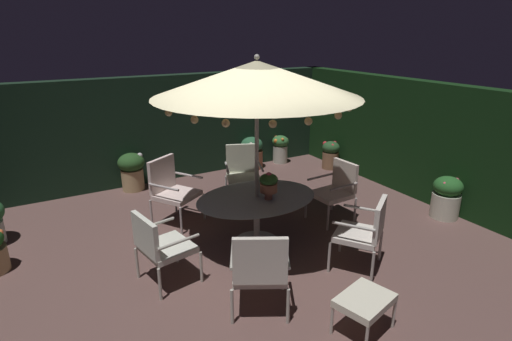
{
  "coord_description": "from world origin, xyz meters",
  "views": [
    {
      "loc": [
        -2.34,
        -4.44,
        2.95
      ],
      "look_at": [
        0.27,
        0.14,
        1.12
      ],
      "focal_mm": 28.36,
      "sensor_mm": 36.0,
      "label": 1
    }
  ],
  "objects_px": {
    "potted_plant_front_corner": "(280,148)",
    "potted_plant_left_near": "(252,152)",
    "potted_plant_back_right": "(330,154)",
    "patio_chair_southeast": "(243,171)",
    "patio_chair_southwest": "(160,244)",
    "potted_plant_back_left": "(132,170)",
    "patio_chair_northeast": "(366,229)",
    "patio_chair_east": "(336,188)",
    "patio_chair_north": "(260,267)",
    "ottoman_footrest": "(365,302)",
    "patio_dining_table": "(257,206)",
    "patio_chair_south": "(171,187)",
    "potted_plant_back_center": "(447,197)",
    "patio_umbrella": "(257,79)",
    "centerpiece_planter": "(269,183)"
  },
  "relations": [
    {
      "from": "patio_chair_east",
      "to": "potted_plant_back_right",
      "type": "height_order",
      "value": "patio_chair_east"
    },
    {
      "from": "potted_plant_left_near",
      "to": "centerpiece_planter",
      "type": "bearing_deg",
      "value": -115.37
    },
    {
      "from": "potted_plant_front_corner",
      "to": "potted_plant_left_near",
      "type": "distance_m",
      "value": 0.76
    },
    {
      "from": "centerpiece_planter",
      "to": "potted_plant_back_center",
      "type": "height_order",
      "value": "centerpiece_planter"
    },
    {
      "from": "patio_chair_southeast",
      "to": "potted_plant_back_left",
      "type": "xyz_separation_m",
      "value": [
        -1.59,
        1.58,
        -0.18
      ]
    },
    {
      "from": "potted_plant_front_corner",
      "to": "patio_chair_southeast",
      "type": "bearing_deg",
      "value": -138.84
    },
    {
      "from": "patio_umbrella",
      "to": "patio_chair_southeast",
      "type": "height_order",
      "value": "patio_umbrella"
    },
    {
      "from": "patio_chair_south",
      "to": "ottoman_footrest",
      "type": "bearing_deg",
      "value": -75.9
    },
    {
      "from": "patio_chair_southeast",
      "to": "potted_plant_left_near",
      "type": "xyz_separation_m",
      "value": [
        1.07,
        1.6,
        -0.23
      ]
    },
    {
      "from": "patio_chair_southwest",
      "to": "potted_plant_front_corner",
      "type": "xyz_separation_m",
      "value": [
        3.88,
        3.33,
        -0.19
      ]
    },
    {
      "from": "patio_chair_southeast",
      "to": "patio_chair_southwest",
      "type": "relative_size",
      "value": 1.11
    },
    {
      "from": "patio_umbrella",
      "to": "patio_chair_east",
      "type": "height_order",
      "value": "patio_umbrella"
    },
    {
      "from": "patio_umbrella",
      "to": "patio_chair_southwest",
      "type": "relative_size",
      "value": 2.92
    },
    {
      "from": "patio_chair_southwest",
      "to": "centerpiece_planter",
      "type": "bearing_deg",
      "value": 4.7
    },
    {
      "from": "potted_plant_back_right",
      "to": "patio_chair_southeast",
      "type": "bearing_deg",
      "value": -165.02
    },
    {
      "from": "potted_plant_back_left",
      "to": "patio_chair_northeast",
      "type": "bearing_deg",
      "value": -65.84
    },
    {
      "from": "patio_chair_north",
      "to": "patio_chair_south",
      "type": "height_order",
      "value": "patio_chair_south"
    },
    {
      "from": "patio_chair_south",
      "to": "potted_plant_left_near",
      "type": "xyz_separation_m",
      "value": [
        2.44,
        1.73,
        -0.24
      ]
    },
    {
      "from": "patio_chair_southwest",
      "to": "patio_chair_north",
      "type": "bearing_deg",
      "value": -54.46
    },
    {
      "from": "patio_chair_northeast",
      "to": "ottoman_footrest",
      "type": "bearing_deg",
      "value": -133.64
    },
    {
      "from": "patio_chair_south",
      "to": "potted_plant_back_center",
      "type": "relative_size",
      "value": 1.49
    },
    {
      "from": "potted_plant_back_right",
      "to": "potted_plant_back_center",
      "type": "height_order",
      "value": "potted_plant_back_center"
    },
    {
      "from": "potted_plant_back_right",
      "to": "patio_chair_northeast",
      "type": "bearing_deg",
      "value": -123.61
    },
    {
      "from": "potted_plant_left_near",
      "to": "potted_plant_back_right",
      "type": "bearing_deg",
      "value": -30.9
    },
    {
      "from": "potted_plant_back_right",
      "to": "ottoman_footrest",
      "type": "bearing_deg",
      "value": -125.9
    },
    {
      "from": "patio_chair_east",
      "to": "potted_plant_left_near",
      "type": "height_order",
      "value": "patio_chair_east"
    },
    {
      "from": "patio_chair_southwest",
      "to": "patio_chair_south",
      "type": "bearing_deg",
      "value": 66.98
    },
    {
      "from": "patio_chair_south",
      "to": "potted_plant_front_corner",
      "type": "xyz_separation_m",
      "value": [
        3.2,
        1.74,
        -0.24
      ]
    },
    {
      "from": "patio_chair_east",
      "to": "potted_plant_back_right",
      "type": "xyz_separation_m",
      "value": [
        1.59,
        2.05,
        -0.21
      ]
    },
    {
      "from": "potted_plant_back_right",
      "to": "potted_plant_back_left",
      "type": "bearing_deg",
      "value": 167.99
    },
    {
      "from": "ottoman_footrest",
      "to": "patio_chair_east",
      "type": "bearing_deg",
      "value": 55.96
    },
    {
      "from": "patio_chair_southwest",
      "to": "patio_dining_table",
      "type": "bearing_deg",
      "value": 10.81
    },
    {
      "from": "patio_dining_table",
      "to": "potted_plant_back_right",
      "type": "relative_size",
      "value": 2.84
    },
    {
      "from": "patio_dining_table",
      "to": "patio_chair_southeast",
      "type": "distance_m",
      "value": 1.54
    },
    {
      "from": "potted_plant_left_near",
      "to": "patio_chair_southwest",
      "type": "bearing_deg",
      "value": -133.13
    },
    {
      "from": "potted_plant_back_left",
      "to": "patio_chair_southeast",
      "type": "bearing_deg",
      "value": -44.77
    },
    {
      "from": "patio_chair_north",
      "to": "patio_chair_southeast",
      "type": "xyz_separation_m",
      "value": [
        1.28,
        2.79,
        0.02
      ]
    },
    {
      "from": "patio_umbrella",
      "to": "centerpiece_planter",
      "type": "height_order",
      "value": "patio_umbrella"
    },
    {
      "from": "patio_umbrella",
      "to": "patio_chair_southwest",
      "type": "xyz_separation_m",
      "value": [
        -1.5,
        -0.29,
        -1.82
      ]
    },
    {
      "from": "potted_plant_back_left",
      "to": "patio_chair_north",
      "type": "bearing_deg",
      "value": -85.98
    },
    {
      "from": "patio_chair_southwest",
      "to": "potted_plant_back_right",
      "type": "distance_m",
      "value": 5.22
    },
    {
      "from": "potted_plant_left_near",
      "to": "potted_plant_back_left",
      "type": "relative_size",
      "value": 0.97
    },
    {
      "from": "ottoman_footrest",
      "to": "potted_plant_left_near",
      "type": "height_order",
      "value": "potted_plant_left_near"
    },
    {
      "from": "patio_chair_east",
      "to": "potted_plant_front_corner",
      "type": "distance_m",
      "value": 3.09
    },
    {
      "from": "patio_chair_northeast",
      "to": "potted_plant_back_right",
      "type": "bearing_deg",
      "value": 56.39
    },
    {
      "from": "patio_chair_southeast",
      "to": "potted_plant_back_left",
      "type": "bearing_deg",
      "value": 135.23
    },
    {
      "from": "ottoman_footrest",
      "to": "patio_dining_table",
      "type": "bearing_deg",
      "value": 91.01
    },
    {
      "from": "patio_chair_southeast",
      "to": "potted_plant_front_corner",
      "type": "bearing_deg",
      "value": 41.16
    },
    {
      "from": "patio_chair_northeast",
      "to": "potted_plant_back_left",
      "type": "xyz_separation_m",
      "value": [
        -1.92,
        4.28,
        -0.16
      ]
    },
    {
      "from": "patio_chair_east",
      "to": "patio_chair_southeast",
      "type": "bearing_deg",
      "value": 125.94
    }
  ]
}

